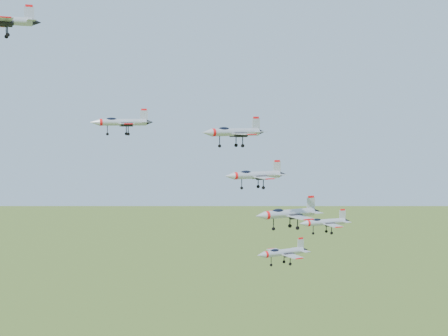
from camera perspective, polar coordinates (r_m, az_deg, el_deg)
name	(u,v)px	position (r m, az deg, el deg)	size (l,w,h in m)	color
jet_left_high	(121,122)	(105.93, -9.39, 4.17)	(10.67, 8.93, 2.86)	#A5A9B1
jet_right_high	(233,132)	(99.01, 0.86, 3.31)	(11.57, 9.51, 3.10)	#A5A9B1
jet_left_low	(255,175)	(124.23, 2.85, -0.64)	(13.46, 11.18, 3.60)	#A5A9B1
jet_right_low	(288,213)	(110.66, 5.84, -4.15)	(13.50, 11.08, 3.62)	#A5A9B1
jet_trail	(282,252)	(126.61, 5.36, -7.69)	(12.27, 10.07, 3.29)	#A5A9B1
jet_extra	(324,222)	(145.15, 9.15, -4.90)	(13.18, 10.99, 3.52)	#A5A9B1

